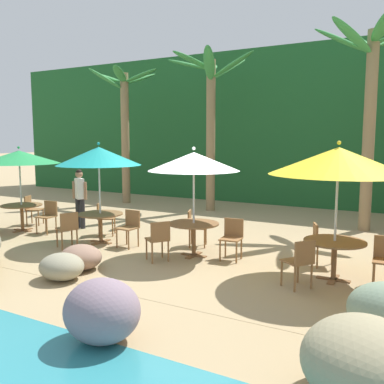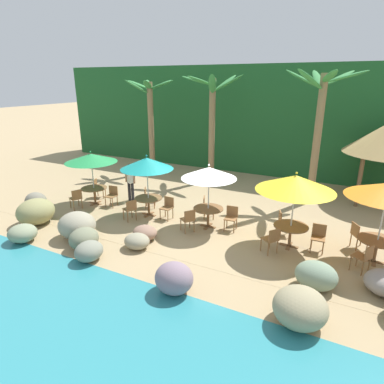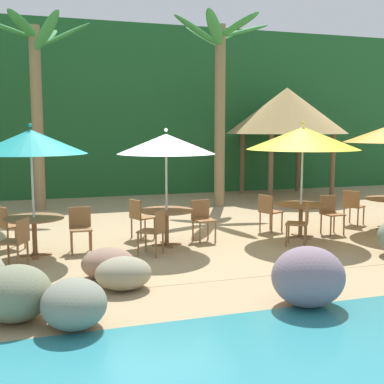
{
  "view_description": "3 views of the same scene",
  "coord_description": "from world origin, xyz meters",
  "px_view_note": "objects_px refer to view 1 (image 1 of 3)",
  "views": [
    {
      "loc": [
        4.43,
        -7.94,
        2.57
      ],
      "look_at": [
        -0.07,
        0.15,
        1.4
      ],
      "focal_mm": 39.63,
      "sensor_mm": 36.0,
      "label": 1
    },
    {
      "loc": [
        4.65,
        -10.2,
        5.16
      ],
      "look_at": [
        -0.64,
        0.04,
        1.24
      ],
      "focal_mm": 30.79,
      "sensor_mm": 36.0,
      "label": 2
    },
    {
      "loc": [
        -2.57,
        -9.81,
        2.4
      ],
      "look_at": [
        0.75,
        0.46,
        1.02
      ],
      "focal_mm": 47.2,
      "sensor_mm": 36.0,
      "label": 3
    }
  ],
  "objects_px": {
    "dining_table_green": "(22,209)",
    "chair_teal_seaward": "(130,225)",
    "dining_table_yellow": "(335,247)",
    "dining_table_white": "(194,229)",
    "chair_yellow_left": "(300,260)",
    "chair_yellow_inland": "(321,242)",
    "palm_tree_third": "(371,92)",
    "umbrella_teal": "(99,156)",
    "chair_teal_left": "(68,227)",
    "chair_teal_inland": "(103,216)",
    "waiter_in_white": "(80,194)",
    "chair_green_inland": "(32,208)",
    "umbrella_yellow": "(338,161)",
    "palm_tree_nearest": "(124,114)",
    "chair_white_left": "(159,238)",
    "chair_white_inland": "(194,225)",
    "palm_tree_second": "(211,105)",
    "umbrella_white": "(194,162)",
    "chair_green_seaward": "(48,214)",
    "dining_table_teal": "(100,218)",
    "umbrella_green": "(19,157)",
    "chair_white_seaward": "(232,236)"
  },
  "relations": [
    {
      "from": "chair_teal_inland",
      "to": "waiter_in_white",
      "type": "relative_size",
      "value": 0.51
    },
    {
      "from": "chair_yellow_inland",
      "to": "chair_yellow_left",
      "type": "xyz_separation_m",
      "value": [
        -0.01,
        -1.5,
        0.0
      ]
    },
    {
      "from": "umbrella_green",
      "to": "chair_white_left",
      "type": "height_order",
      "value": "umbrella_green"
    },
    {
      "from": "chair_teal_seaward",
      "to": "chair_yellow_inland",
      "type": "relative_size",
      "value": 1.0
    },
    {
      "from": "chair_green_inland",
      "to": "umbrella_yellow",
      "type": "height_order",
      "value": "umbrella_yellow"
    },
    {
      "from": "umbrella_green",
      "to": "umbrella_white",
      "type": "distance_m",
      "value": 5.41
    },
    {
      "from": "umbrella_yellow",
      "to": "palm_tree_second",
      "type": "distance_m",
      "value": 7.95
    },
    {
      "from": "dining_table_green",
      "to": "palm_tree_nearest",
      "type": "height_order",
      "value": "palm_tree_nearest"
    },
    {
      "from": "umbrella_green",
      "to": "chair_yellow_left",
      "type": "height_order",
      "value": "umbrella_green"
    },
    {
      "from": "dining_table_teal",
      "to": "chair_yellow_left",
      "type": "height_order",
      "value": "chair_yellow_left"
    },
    {
      "from": "chair_yellow_left",
      "to": "chair_yellow_inland",
      "type": "bearing_deg",
      "value": 89.47
    },
    {
      "from": "chair_yellow_inland",
      "to": "waiter_in_white",
      "type": "bearing_deg",
      "value": 176.82
    },
    {
      "from": "umbrella_white",
      "to": "chair_white_inland",
      "type": "relative_size",
      "value": 2.75
    },
    {
      "from": "chair_teal_seaward",
      "to": "dining_table_yellow",
      "type": "distance_m",
      "value": 4.73
    },
    {
      "from": "chair_green_seaward",
      "to": "palm_tree_second",
      "type": "distance_m",
      "value": 6.68
    },
    {
      "from": "dining_table_green",
      "to": "chair_yellow_left",
      "type": "distance_m",
      "value": 8.04
    },
    {
      "from": "palm_tree_nearest",
      "to": "dining_table_yellow",
      "type": "bearing_deg",
      "value": -31.83
    },
    {
      "from": "chair_green_seaward",
      "to": "chair_white_seaward",
      "type": "bearing_deg",
      "value": 1.02
    },
    {
      "from": "umbrella_yellow",
      "to": "dining_table_yellow",
      "type": "xyz_separation_m",
      "value": [
        0.0,
        -0.0,
        -1.56
      ]
    },
    {
      "from": "umbrella_yellow",
      "to": "palm_tree_nearest",
      "type": "distance_m",
      "value": 10.85
    },
    {
      "from": "dining_table_green",
      "to": "chair_white_seaward",
      "type": "bearing_deg",
      "value": 2.52
    },
    {
      "from": "umbrella_teal",
      "to": "dining_table_yellow",
      "type": "height_order",
      "value": "umbrella_teal"
    },
    {
      "from": "umbrella_white",
      "to": "umbrella_teal",
      "type": "bearing_deg",
      "value": -178.39
    },
    {
      "from": "chair_green_seaward",
      "to": "chair_green_inland",
      "type": "bearing_deg",
      "value": 157.28
    },
    {
      "from": "chair_green_inland",
      "to": "chair_white_inland",
      "type": "relative_size",
      "value": 1.0
    },
    {
      "from": "dining_table_green",
      "to": "palm_tree_second",
      "type": "relative_size",
      "value": 0.2
    },
    {
      "from": "chair_teal_inland",
      "to": "umbrella_yellow",
      "type": "height_order",
      "value": "umbrella_yellow"
    },
    {
      "from": "chair_teal_inland",
      "to": "chair_white_seaward",
      "type": "relative_size",
      "value": 1.0
    },
    {
      "from": "chair_yellow_inland",
      "to": "palm_tree_third",
      "type": "bearing_deg",
      "value": 85.32
    },
    {
      "from": "dining_table_yellow",
      "to": "umbrella_green",
      "type": "bearing_deg",
      "value": 179.46
    },
    {
      "from": "chair_white_inland",
      "to": "chair_white_left",
      "type": "height_order",
      "value": "same"
    },
    {
      "from": "chair_teal_inland",
      "to": "chair_white_left",
      "type": "distance_m",
      "value": 2.99
    },
    {
      "from": "waiter_in_white",
      "to": "umbrella_green",
      "type": "bearing_deg",
      "value": -137.93
    },
    {
      "from": "chair_green_seaward",
      "to": "palm_tree_nearest",
      "type": "relative_size",
      "value": 0.17
    },
    {
      "from": "dining_table_white",
      "to": "dining_table_yellow",
      "type": "distance_m",
      "value": 3.0
    },
    {
      "from": "dining_table_teal",
      "to": "chair_teal_inland",
      "type": "height_order",
      "value": "chair_teal_inland"
    },
    {
      "from": "chair_green_inland",
      "to": "waiter_in_white",
      "type": "xyz_separation_m",
      "value": [
        1.63,
        0.33,
        0.47
      ]
    },
    {
      "from": "chair_teal_seaward",
      "to": "chair_yellow_inland",
      "type": "xyz_separation_m",
      "value": [
        4.33,
        0.59,
        0.0
      ]
    },
    {
      "from": "chair_green_seaward",
      "to": "umbrella_green",
      "type": "bearing_deg",
      "value": -167.9
    },
    {
      "from": "dining_table_yellow",
      "to": "palm_tree_nearest",
      "type": "distance_m",
      "value": 11.15
    },
    {
      "from": "chair_green_inland",
      "to": "chair_teal_inland",
      "type": "height_order",
      "value": "same"
    },
    {
      "from": "chair_green_seaward",
      "to": "dining_table_yellow",
      "type": "relative_size",
      "value": 0.79
    },
    {
      "from": "dining_table_yellow",
      "to": "palm_tree_second",
      "type": "height_order",
      "value": "palm_tree_second"
    },
    {
      "from": "umbrella_green",
      "to": "palm_tree_third",
      "type": "distance_m",
      "value": 9.73
    },
    {
      "from": "umbrella_teal",
      "to": "chair_teal_left",
      "type": "bearing_deg",
      "value": -109.47
    },
    {
      "from": "dining_table_green",
      "to": "chair_teal_seaward",
      "type": "bearing_deg",
      "value": 1.26
    },
    {
      "from": "palm_tree_nearest",
      "to": "waiter_in_white",
      "type": "distance_m",
      "value": 5.54
    },
    {
      "from": "chair_teal_inland",
      "to": "palm_tree_third",
      "type": "height_order",
      "value": "palm_tree_third"
    },
    {
      "from": "umbrella_green",
      "to": "chair_yellow_left",
      "type": "relative_size",
      "value": 2.71
    },
    {
      "from": "dining_table_teal",
      "to": "dining_table_white",
      "type": "relative_size",
      "value": 1.0
    }
  ]
}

